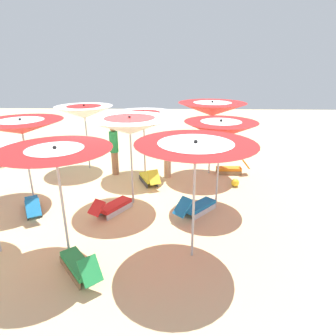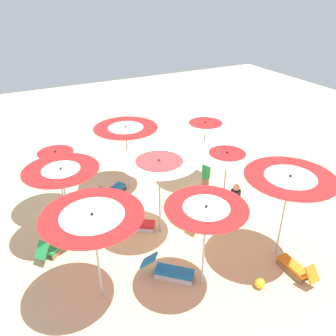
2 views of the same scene
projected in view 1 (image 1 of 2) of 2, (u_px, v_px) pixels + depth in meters
name	position (u px, v px, depth m)	size (l,w,h in m)	color
ground	(125.00, 202.00, 8.33)	(35.18, 35.18, 0.04)	beige
beach_umbrella_1	(56.00, 158.00, 5.20)	(2.06, 2.06, 2.38)	#B2B2B7
beach_umbrella_2	(195.00, 153.00, 5.23)	(2.24, 2.24, 2.47)	#B2B2B7
beach_umbrella_3	(21.00, 127.00, 7.73)	(2.22, 2.22, 2.38)	#B2B2B7
beach_umbrella_4	(130.00, 126.00, 7.47)	(2.18, 2.18, 2.50)	#B2B2B7
beach_umbrella_5	(221.00, 130.00, 7.45)	(1.91, 1.91, 2.41)	#B2B2B7
beach_umbrella_6	(84.00, 112.00, 10.23)	(2.03, 2.03, 2.39)	#B2B2B7
beach_umbrella_7	(144.00, 118.00, 9.62)	(2.12, 2.12, 2.28)	#B2B2B7
beach_umbrella_8	(212.00, 109.00, 9.66)	(2.29, 2.29, 2.58)	#B2B2B7
lounger_0	(113.00, 206.00, 7.62)	(1.00, 1.26, 0.54)	silver
lounger_1	(197.00, 207.00, 7.57)	(1.20, 1.27, 0.61)	silver
lounger_2	(33.00, 206.00, 7.63)	(0.98, 1.34, 0.57)	#333338
lounger_3	(231.00, 169.00, 10.31)	(1.16, 0.36, 0.58)	olive
lounger_4	(149.00, 178.00, 9.45)	(0.83, 1.28, 0.62)	#333338
lounger_5	(79.00, 265.00, 5.37)	(1.10, 1.21, 0.64)	olive
beachgoer_0	(168.00, 154.00, 9.82)	(0.30, 0.30, 1.61)	#D8A87F
beachgoer_1	(114.00, 149.00, 10.03)	(0.30, 0.30, 1.78)	#A3704C
beach_ball	(235.00, 183.00, 9.27)	(0.26, 0.26, 0.26)	yellow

